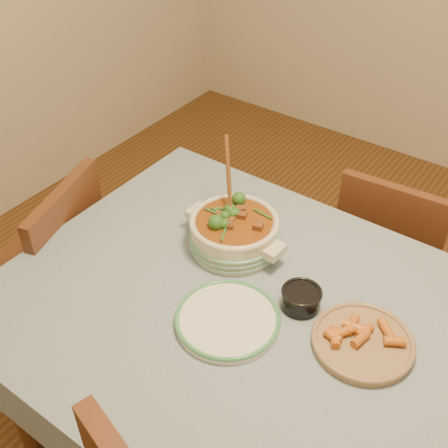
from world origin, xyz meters
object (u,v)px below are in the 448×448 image
(stew_casserole, at_px, (234,230))
(chair_far, at_px, (389,250))
(white_plate, at_px, (228,319))
(dining_table, at_px, (297,358))
(fried_plate, at_px, (363,341))
(chair_left, at_px, (53,269))
(condiment_bowl, at_px, (301,297))

(stew_casserole, height_order, chair_far, stew_casserole)
(stew_casserole, distance_m, white_plate, 0.31)
(stew_casserole, bearing_deg, dining_table, -28.70)
(chair_far, bearing_deg, fried_plate, 99.46)
(chair_left, bearing_deg, condiment_bowl, 81.06)
(white_plate, distance_m, chair_far, 0.93)
(white_plate, bearing_deg, dining_table, 22.24)
(dining_table, bearing_deg, white_plate, -157.76)
(fried_plate, bearing_deg, white_plate, -156.52)
(dining_table, relative_size, condiment_bowl, 13.24)
(dining_table, distance_m, chair_far, 0.82)
(dining_table, distance_m, white_plate, 0.22)
(stew_casserole, relative_size, condiment_bowl, 2.65)
(chair_left, bearing_deg, chair_far, 114.44)
(stew_casserole, relative_size, chair_left, 0.39)
(condiment_bowl, xyz_separation_m, chair_far, (0.02, 0.70, -0.33))
(white_plate, height_order, fried_plate, fried_plate)
(white_plate, relative_size, condiment_bowl, 2.27)
(dining_table, distance_m, condiment_bowl, 0.16)
(stew_casserole, height_order, white_plate, stew_casserole)
(stew_casserole, relative_size, fried_plate, 1.30)
(condiment_bowl, height_order, chair_far, same)
(stew_casserole, xyz_separation_m, condiment_bowl, (0.28, -0.09, -0.03))
(chair_far, distance_m, chair_left, 1.25)
(dining_table, relative_size, fried_plate, 6.48)
(dining_table, bearing_deg, chair_far, 92.58)
(stew_casserole, bearing_deg, condiment_bowl, -17.80)
(chair_left, bearing_deg, stew_casserole, 92.32)
(white_plate, bearing_deg, chair_far, 80.75)
(white_plate, distance_m, fried_plate, 0.35)
(chair_far, bearing_deg, stew_casserole, 59.37)
(condiment_bowl, bearing_deg, white_plate, -127.36)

